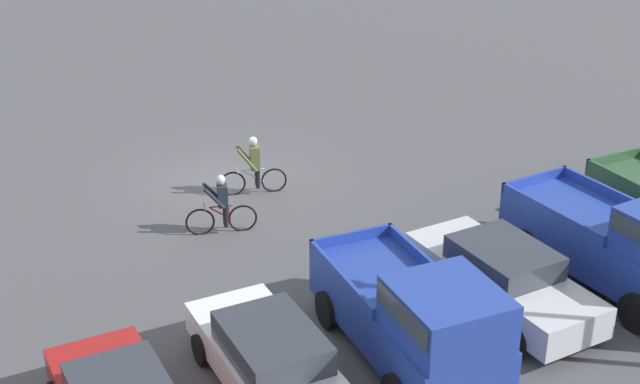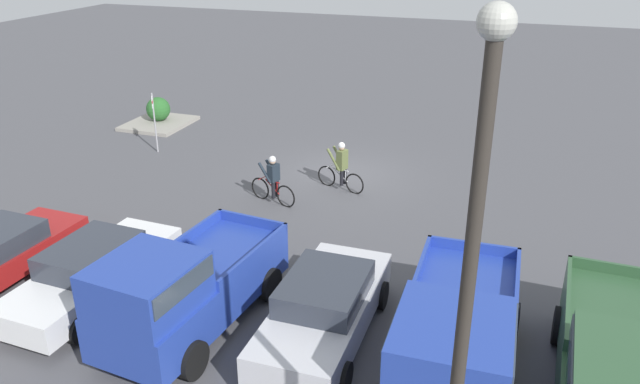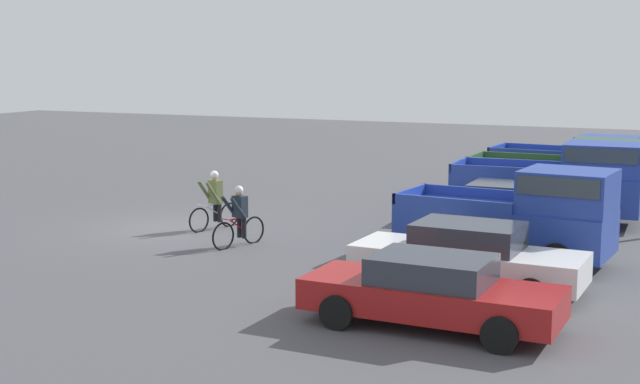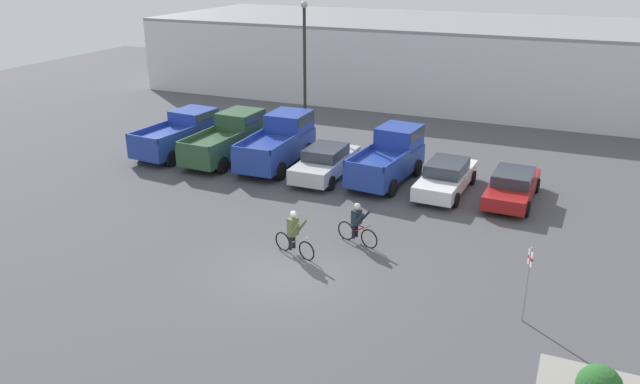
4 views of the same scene
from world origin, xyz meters
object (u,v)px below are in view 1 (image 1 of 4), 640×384
at_px(sedan_1, 272,363).
at_px(cyclist_0, 221,204).
at_px(sedan_0, 502,277).
at_px(pickup_truck_2, 632,244).
at_px(pickup_truck_3, 417,316).
at_px(cyclist_1, 254,166).

bearing_deg(sedan_1, cyclist_0, -105.53).
bearing_deg(sedan_0, pickup_truck_2, 162.56).
bearing_deg(pickup_truck_3, cyclist_0, -82.11).
relative_size(sedan_0, cyclist_1, 2.65).
bearing_deg(pickup_truck_3, sedan_1, -11.93).
height_order(pickup_truck_3, cyclist_1, pickup_truck_3).
bearing_deg(sedan_1, sedan_0, -176.82).
bearing_deg(cyclist_1, sedan_1, 66.86).
xyz_separation_m(pickup_truck_2, cyclist_0, (6.63, -6.99, -0.44)).
distance_m(sedan_0, pickup_truck_3, 3.01).
bearing_deg(cyclist_1, cyclist_0, 45.47).
bearing_deg(cyclist_1, sedan_0, 105.14).
distance_m(sedan_1, cyclist_1, 8.86).
height_order(sedan_0, sedan_1, sedan_0).
relative_size(pickup_truck_3, cyclist_1, 2.85).
relative_size(pickup_truck_2, sedan_1, 1.10).
bearing_deg(pickup_truck_2, pickup_truck_3, 0.10).
bearing_deg(sedan_0, pickup_truck_3, 17.44).
bearing_deg(cyclist_0, pickup_truck_2, 133.47).
relative_size(sedan_0, sedan_1, 0.97).
bearing_deg(cyclist_0, sedan_1, 74.47).
bearing_deg(pickup_truck_2, cyclist_1, -60.49).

